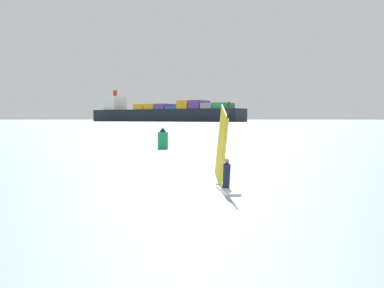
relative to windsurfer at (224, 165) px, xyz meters
The scene contains 5 objects.
ground_plane 3.75m from the windsurfer, 135.61° to the right, with size 4000.00×4000.00×0.00m, color gray.
windsurfer is the anchor object (origin of this frame).
cargo_ship 418.92m from the windsurfer, 94.22° to the left, with size 152.22×105.71×31.94m.
distant_headland 1208.32m from the windsurfer, 84.05° to the left, with size 808.40×230.92×51.14m, color #756B56.
channel_buoy 27.70m from the windsurfer, 99.77° to the left, with size 1.11×1.11×2.26m.
Camera 1 is at (1.19, -18.06, 3.23)m, focal length 42.45 mm.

